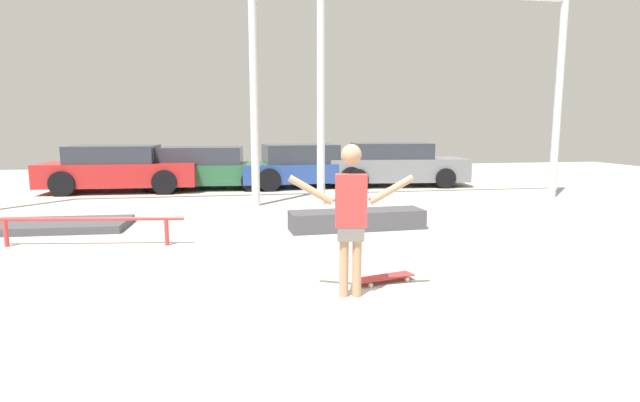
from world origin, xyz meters
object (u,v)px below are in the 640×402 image
object	(u,v)px
skateboarder	(351,211)
skateboard	(385,277)
grind_box	(357,220)
parked_car_blue	(303,166)
grind_rail	(86,223)
manual_pad	(41,226)
parked_car_grey	(395,165)
parked_car_green	(206,168)
parked_car_red	(120,169)

from	to	relation	value
skateboarder	skateboard	size ratio (longest dim) A/B	2.15
grind_box	parked_car_blue	size ratio (longest dim) A/B	0.61
skateboarder	parked_car_blue	xyz separation A→B (m)	(0.90, 10.41, -0.35)
grind_box	grind_rail	distance (m)	4.74
skateboarder	grind_rail	distance (m)	4.89
manual_pad	grind_box	bearing A→B (deg)	-9.50
skateboarder	parked_car_blue	distance (m)	10.45
grind_box	parked_car_blue	distance (m)	6.76
parked_car_grey	parked_car_green	bearing A→B (deg)	-177.34
skateboard	parked_car_green	bearing A→B (deg)	89.55
manual_pad	parked_car_green	distance (m)	6.48
grind_box	parked_car_grey	distance (m)	7.18
skateboard	grind_rail	distance (m)	5.04
parked_car_red	parked_car_green	size ratio (longest dim) A/B	0.98
skateboard	grind_box	size ratio (longest dim) A/B	0.32
parked_car_red	parked_car_green	distance (m)	2.52
parked_car_green	parked_car_grey	world-z (taller)	parked_car_grey
parked_car_green	parked_car_grey	size ratio (longest dim) A/B	1.00
grind_rail	parked_car_grey	bearing A→B (deg)	42.96
manual_pad	parked_car_grey	bearing A→B (deg)	32.12
skateboard	parked_car_green	distance (m)	10.42
manual_pad	parked_car_red	xyz separation A→B (m)	(0.28, 5.57, 0.60)
skateboarder	grind_rail	xyz separation A→B (m)	(-3.70, 3.12, -0.62)
skateboard	manual_pad	world-z (taller)	manual_pad
manual_pad	parked_car_red	size ratio (longest dim) A/B	0.70
grind_rail	parked_car_grey	xyz separation A→B (m)	(7.61, 7.09, 0.29)
skateboarder	grind_rail	bearing A→B (deg)	148.62
skateboarder	parked_car_grey	size ratio (longest dim) A/B	0.38
parked_car_blue	parked_car_grey	size ratio (longest dim) A/B	0.91
grind_box	manual_pad	size ratio (longest dim) A/B	0.82
skateboarder	parked_car_red	size ratio (longest dim) A/B	0.39
skateboard	parked_car_grey	distance (m)	10.35
skateboard	manual_pad	bearing A→B (deg)	126.95
skateboarder	parked_car_red	xyz separation A→B (m)	(-4.66, 10.23, -0.33)
grind_rail	skateboard	bearing A→B (deg)	-32.28
grind_rail	parked_car_blue	xyz separation A→B (m)	(4.61, 7.28, 0.27)
parked_car_green	grind_rail	bearing A→B (deg)	-97.69
grind_box	parked_car_green	xyz separation A→B (m)	(-3.15, 6.82, 0.45)
manual_pad	parked_car_grey	distance (m)	10.46
skateboarder	parked_car_green	size ratio (longest dim) A/B	0.38
grind_rail	manual_pad	bearing A→B (deg)	128.83
grind_box	parked_car_grey	bearing A→B (deg)	66.05
parked_car_blue	parked_car_green	bearing A→B (deg)	175.21
skateboarder	manual_pad	distance (m)	6.85
skateboarder	parked_car_red	distance (m)	11.25
parked_car_green	parked_car_blue	world-z (taller)	parked_car_blue
parked_car_blue	parked_car_red	bearing A→B (deg)	178.43
skateboard	parked_car_red	size ratio (longest dim) A/B	0.18
skateboarder	grind_box	size ratio (longest dim) A/B	0.68
parked_car_blue	grind_box	bearing A→B (deg)	-92.60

